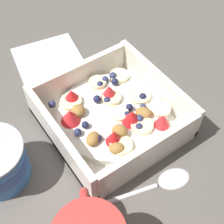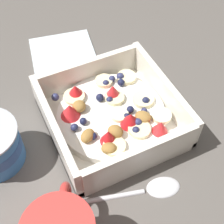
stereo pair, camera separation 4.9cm
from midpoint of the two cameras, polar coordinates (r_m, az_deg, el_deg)
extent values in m
plane|color=#56514C|center=(0.52, 4.25, -1.36)|extent=(2.40, 2.40, 0.00)
cube|color=white|center=(0.51, 2.75, -1.90)|extent=(0.19, 0.19, 0.01)
cube|color=white|center=(0.53, 11.80, 3.22)|extent=(0.19, 0.01, 0.06)
cube|color=white|center=(0.47, -7.17, -4.01)|extent=(0.19, 0.01, 0.06)
cube|color=white|center=(0.45, 8.32, -8.58)|extent=(0.01, 0.17, 0.06)
cube|color=white|center=(0.55, -1.61, 6.70)|extent=(0.01, 0.17, 0.06)
cylinder|color=white|center=(0.50, 2.80, -1.08)|extent=(0.17, 0.17, 0.01)
cylinder|color=beige|center=(0.48, 7.85, -3.28)|extent=(0.05, 0.05, 0.01)
cylinder|color=beige|center=(0.55, 5.22, 6.05)|extent=(0.05, 0.05, 0.01)
cylinder|color=beige|center=(0.52, 8.31, 2.03)|extent=(0.04, 0.04, 0.01)
cylinder|color=beige|center=(0.46, 3.50, -6.34)|extent=(0.04, 0.04, 0.01)
cylinder|color=#F4EAB7|center=(0.50, 11.63, -0.84)|extent=(0.03, 0.03, 0.01)
cylinder|color=beige|center=(0.51, 3.28, 2.36)|extent=(0.04, 0.04, 0.01)
cylinder|color=#F4EAB7|center=(0.49, 4.14, -0.63)|extent=(0.04, 0.04, 0.01)
cylinder|color=beige|center=(0.52, -4.05, 2.55)|extent=(0.05, 0.05, 0.01)
cylinder|color=beige|center=(0.54, 1.05, 5.36)|extent=(0.04, 0.04, 0.01)
cone|color=red|center=(0.46, 2.42, -4.58)|extent=(0.03, 0.03, 0.02)
cone|color=red|center=(0.51, -3.82, 3.61)|extent=(0.03, 0.03, 0.02)
cone|color=red|center=(0.48, 11.58, -2.79)|extent=(0.03, 0.03, 0.02)
cone|color=red|center=(0.49, -4.69, 0.09)|extent=(0.04, 0.04, 0.02)
cone|color=red|center=(0.51, 3.00, 3.59)|extent=(0.04, 0.04, 0.03)
cone|color=red|center=(0.48, 6.48, -1.37)|extent=(0.04, 0.04, 0.02)
sphere|color=#23284C|center=(0.53, 1.22, 4.89)|extent=(0.01, 0.01, 0.01)
sphere|color=#191E3D|center=(0.47, -0.33, -4.51)|extent=(0.01, 0.01, 0.01)
sphere|color=#23284C|center=(0.51, 2.33, 2.01)|extent=(0.01, 0.01, 0.01)
sphere|color=#23284C|center=(0.48, -3.79, -2.96)|extent=(0.01, 0.01, 0.01)
sphere|color=navy|center=(0.54, 4.09, 6.22)|extent=(0.01, 0.01, 0.01)
sphere|color=navy|center=(0.50, 8.58, 0.01)|extent=(0.01, 0.01, 0.01)
sphere|color=#191E3D|center=(0.48, -2.39, -1.62)|extent=(0.01, 0.01, 0.01)
sphere|color=navy|center=(0.54, 2.61, 5.79)|extent=(0.01, 0.01, 0.01)
sphere|color=navy|center=(0.48, 7.56, -2.00)|extent=(0.01, 0.01, 0.01)
sphere|color=navy|center=(0.51, -7.42, 2.49)|extent=(0.01, 0.01, 0.01)
sphere|color=#191E3D|center=(0.49, 5.72, -0.87)|extent=(0.01, 0.01, 0.01)
sphere|color=#191E3D|center=(0.50, 6.11, 0.25)|extent=(0.01, 0.01, 0.01)
sphere|color=#191E3D|center=(0.53, 4.27, 5.14)|extent=(0.01, 0.01, 0.01)
sphere|color=#23284C|center=(0.48, 7.43, -3.37)|extent=(0.01, 0.01, 0.01)
sphere|color=#191E3D|center=(0.51, 0.58, 2.44)|extent=(0.01, 0.01, 0.01)
sphere|color=#191E3D|center=(0.51, 8.80, 1.85)|extent=(0.01, 0.01, 0.01)
ellipsoid|color=olive|center=(0.45, 2.55, -6.70)|extent=(0.02, 0.03, 0.01)
ellipsoid|color=olive|center=(0.47, 3.64, -3.67)|extent=(0.03, 0.03, 0.02)
ellipsoid|color=olive|center=(0.50, -3.08, 0.84)|extent=(0.03, 0.03, 0.02)
ellipsoid|color=olive|center=(0.46, -1.38, -4.45)|extent=(0.03, 0.03, 0.01)
ellipsoid|color=olive|center=(0.49, 8.47, -1.04)|extent=(0.03, 0.03, 0.02)
ellipsoid|color=silver|center=(0.46, 11.89, -13.20)|extent=(0.04, 0.05, 0.01)
cylinder|color=silver|center=(0.45, 1.06, -15.37)|extent=(0.04, 0.12, 0.01)
torus|color=red|center=(0.40, -4.75, -16.15)|extent=(0.05, 0.03, 0.05)
cube|color=silver|center=(0.63, -6.49, 10.28)|extent=(0.14, 0.14, 0.01)
camera|label=1|loc=(0.02, -87.13, 3.64)|focal=51.19mm
camera|label=2|loc=(0.02, 92.87, -3.64)|focal=51.19mm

